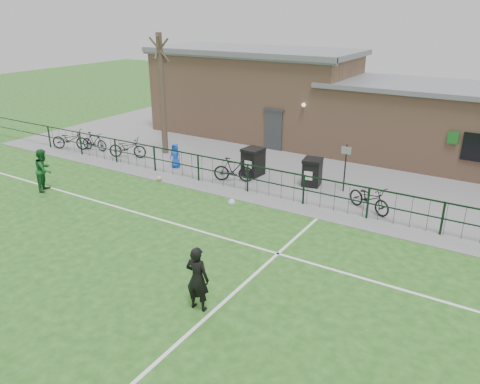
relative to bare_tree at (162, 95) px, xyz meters
The scene contains 20 objects.
ground 13.54m from the bare_tree, 52.70° to the right, with size 90.00×90.00×0.00m, color #205117.
paving_strip 9.05m from the bare_tree, 20.56° to the left, with size 34.00×13.00×0.02m, color slate.
pitch_line_touch 8.96m from the bare_tree, 18.65° to the right, with size 28.00×0.10×0.01m, color white.
pitch_line_mid 10.73m from the bare_tree, 39.09° to the right, with size 28.00×0.10×0.01m, color white.
pitch_line_perp 14.81m from the bare_tree, 46.40° to the right, with size 0.10×16.00×0.01m, color white.
perimeter_fence 8.72m from the bare_tree, 17.35° to the right, with size 28.00×0.10×1.20m, color black.
bare_tree is the anchor object (origin of this frame).
wheelie_bin_left 6.18m from the bare_tree, ahead, with size 0.77×0.87×1.16m, color black.
wheelie_bin_right 8.80m from the bare_tree, ahead, with size 0.71×0.81×1.08m, color black.
sign_post 10.06m from the bare_tree, ahead, with size 0.06×0.06×2.00m, color black.
bicycle_a 5.75m from the bare_tree, 155.48° to the right, with size 0.71×2.03×1.07m, color black.
bicycle_b 4.57m from the bare_tree, 154.40° to the right, with size 0.46×1.62×0.98m, color black.
bicycle_c 3.16m from the bare_tree, 123.13° to the right, with size 0.67×1.93×1.01m, color black.
bicycle_d 6.16m from the bare_tree, 18.28° to the right, with size 0.50×1.78×1.07m, color black.
bicycle_e 11.76m from the bare_tree, ahead, with size 0.66×1.88×0.99m, color black.
spectator_child 3.51m from the bare_tree, 38.98° to the right, with size 0.57×0.37×1.16m, color blue.
goalkeeper_kick 14.00m from the bare_tree, 46.21° to the right, with size 1.34×3.30×1.75m.
outfield_player 7.09m from the bare_tree, 96.18° to the right, with size 0.85×0.66×1.76m, color #185626.
ball_ground 5.15m from the bare_tree, 53.53° to the right, with size 0.23×0.23×0.23m, color silver.
clubhouse 9.34m from the bare_tree, 40.12° to the left, with size 24.25×5.40×4.96m.
Camera 1 is at (7.72, -7.42, 7.05)m, focal length 35.00 mm.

